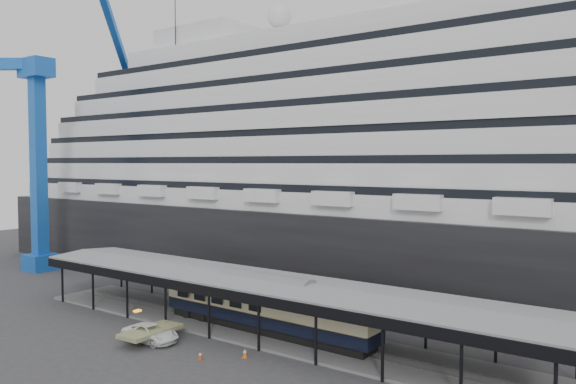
% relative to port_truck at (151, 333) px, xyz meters
% --- Properties ---
extents(ground, '(200.00, 200.00, 0.00)m').
position_rel_port_truck_xyz_m(ground, '(6.49, 2.82, -0.77)').
color(ground, '#343436').
rests_on(ground, ground).
extents(cruise_ship, '(130.00, 30.00, 43.90)m').
position_rel_port_truck_xyz_m(cruise_ship, '(6.54, 34.82, 17.58)').
color(cruise_ship, black).
rests_on(cruise_ship, ground).
extents(platform_canopy, '(56.00, 9.18, 5.30)m').
position_rel_port_truck_xyz_m(platform_canopy, '(6.49, 7.82, 1.59)').
color(platform_canopy, slate).
rests_on(platform_canopy, ground).
extents(crane_blue, '(22.63, 19.19, 47.60)m').
position_rel_port_truck_xyz_m(crane_blue, '(-38.62, 13.44, 19.19)').
color(crane_blue, blue).
rests_on(crane_blue, ground).
extents(port_truck, '(5.62, 2.73, 1.54)m').
position_rel_port_truck_xyz_m(port_truck, '(0.00, 0.00, 0.00)').
color(port_truck, white).
rests_on(port_truck, ground).
extents(pullman_carriage, '(23.48, 3.63, 22.99)m').
position_rel_port_truck_xyz_m(pullman_carriage, '(6.85, 7.82, 2.01)').
color(pullman_carriage, black).
rests_on(pullman_carriage, ground).
extents(traffic_cone_left, '(0.36, 0.36, 0.66)m').
position_rel_port_truck_xyz_m(traffic_cone_left, '(0.78, 1.56, -0.44)').
color(traffic_cone_left, '#E7430C').
rests_on(traffic_cone_left, ground).
extents(traffic_cone_mid, '(0.44, 0.44, 0.71)m').
position_rel_port_truck_xyz_m(traffic_cone_mid, '(6.85, -0.72, -0.42)').
color(traffic_cone_mid, red).
rests_on(traffic_cone_mid, ground).
extents(traffic_cone_right, '(0.51, 0.51, 0.80)m').
position_rel_port_truck_xyz_m(traffic_cone_right, '(9.51, 1.75, -0.37)').
color(traffic_cone_right, '#EB5F0D').
rests_on(traffic_cone_right, ground).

